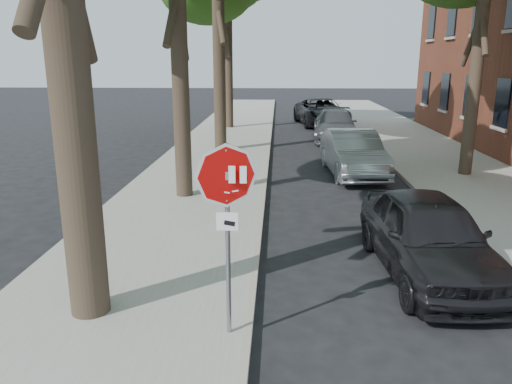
# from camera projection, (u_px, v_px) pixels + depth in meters

# --- Properties ---
(ground) EXTENTS (120.00, 120.00, 0.00)m
(ground) POSITION_uv_depth(u_px,v_px,m) (280.00, 341.00, 6.81)
(ground) COLOR black
(ground) RESTS_ON ground
(sidewalk_left) EXTENTS (4.00, 55.00, 0.12)m
(sidewalk_left) POSITION_uv_depth(u_px,v_px,m) (212.00, 161.00, 18.48)
(sidewalk_left) COLOR gray
(sidewalk_left) RESTS_ON ground
(sidewalk_right) EXTENTS (4.00, 55.00, 0.12)m
(sidewalk_right) POSITION_uv_depth(u_px,v_px,m) (445.00, 163.00, 18.12)
(sidewalk_right) COLOR gray
(sidewalk_right) RESTS_ON ground
(curb_left) EXTENTS (0.12, 55.00, 0.13)m
(curb_left) POSITION_uv_depth(u_px,v_px,m) (267.00, 161.00, 18.39)
(curb_left) COLOR #9E9384
(curb_left) RESTS_ON ground
(curb_right) EXTENTS (0.12, 55.00, 0.13)m
(curb_right) POSITION_uv_depth(u_px,v_px,m) (388.00, 162.00, 18.20)
(curb_right) COLOR #9E9384
(curb_right) RESTS_ON ground
(stop_sign) EXTENTS (0.76, 0.34, 2.61)m
(stop_sign) POSITION_uv_depth(u_px,v_px,m) (227.00, 204.00, 6.31)
(stop_sign) COLOR gray
(stop_sign) RESTS_ON sidewalk_left
(car_a) EXTENTS (1.98, 4.35, 1.45)m
(car_a) POSITION_uv_depth(u_px,v_px,m) (429.00, 236.00, 8.75)
(car_a) COLOR black
(car_a) RESTS_ON ground
(car_b) EXTENTS (1.85, 4.51, 1.45)m
(car_b) POSITION_uv_depth(u_px,v_px,m) (353.00, 153.00, 16.33)
(car_b) COLOR gray
(car_b) RESTS_ON ground
(car_c) EXTENTS (2.27, 4.91, 1.39)m
(car_c) POSITION_uv_depth(u_px,v_px,m) (335.00, 125.00, 23.42)
(car_c) COLOR #45464A
(car_c) RESTS_ON ground
(car_d) EXTENTS (3.20, 5.73, 1.51)m
(car_d) POSITION_uv_depth(u_px,v_px,m) (321.00, 112.00, 28.64)
(car_d) COLOR black
(car_d) RESTS_ON ground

